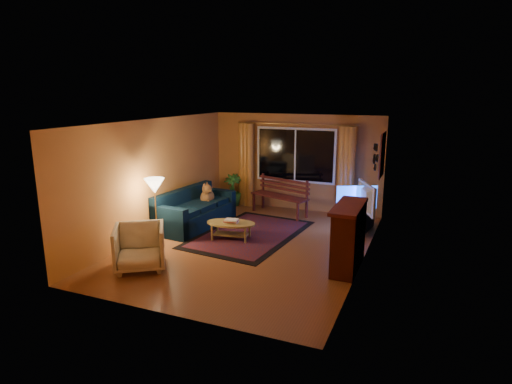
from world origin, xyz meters
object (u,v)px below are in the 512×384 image
at_px(sofa, 196,208).
at_px(coffee_table, 231,231).
at_px(armchair, 139,245).
at_px(floor_lamp, 156,212).
at_px(bench, 279,205).
at_px(tv_console, 360,221).

bearing_deg(sofa, coffee_table, -18.88).
bearing_deg(armchair, floor_lamp, 77.52).
height_order(armchair, coffee_table, armchair).
bearing_deg(sofa, floor_lamp, -90.40).
distance_m(bench, coffee_table, 2.22).
height_order(armchair, tv_console, armchair).
bearing_deg(coffee_table, floor_lamp, -148.57).
xyz_separation_m(armchair, tv_console, (3.25, 3.60, -0.21)).
height_order(bench, sofa, sofa).
height_order(coffee_table, tv_console, tv_console).
bearing_deg(armchair, sofa, 63.18).
height_order(sofa, tv_console, sofa).
bearing_deg(floor_lamp, armchair, -68.08).
distance_m(coffee_table, tv_console, 2.92).
xyz_separation_m(bench, tv_console, (2.12, -0.57, -0.01)).
distance_m(armchair, floor_lamp, 1.29).
xyz_separation_m(sofa, tv_console, (3.58, 1.10, -0.21)).
height_order(sofa, coffee_table, sofa).
xyz_separation_m(sofa, armchair, (0.33, -2.50, 0.01)).
relative_size(sofa, floor_lamp, 1.56).
xyz_separation_m(coffee_table, tv_console, (2.42, 1.63, 0.03)).
relative_size(armchair, floor_lamp, 0.64).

